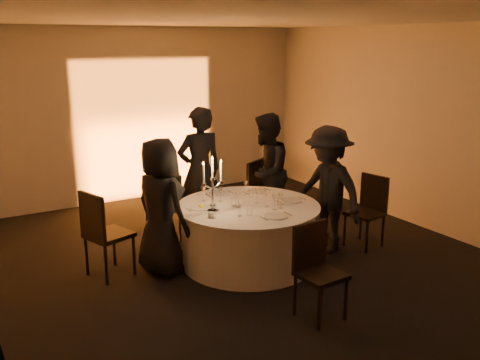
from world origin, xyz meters
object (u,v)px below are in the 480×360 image
chair_back_left (167,203)px  guest_right (328,190)px  banquet_table (248,234)px  guest_left (161,207)px  guest_back_left (200,171)px  chair_left (102,229)px  coffee_cup (211,215)px  candelabra (213,193)px  chair_front (316,265)px  chair_back_right (248,189)px  chair_right (369,207)px  guest_back_right (266,172)px

chair_back_left → guest_right: 2.24m
banquet_table → guest_left: (-1.04, 0.30, 0.45)m
chair_back_left → guest_back_left: guest_back_left is taller
chair_back_left → chair_left: bearing=55.3°
guest_left → coffee_cup: guest_left is taller
candelabra → chair_front: bearing=-74.5°
chair_back_right → guest_right: size_ratio=0.61×
guest_left → candelabra: guest_left is taller
chair_back_right → chair_right: 1.83m
banquet_table → chair_back_left: size_ratio=1.86×
guest_back_right → guest_back_left: bearing=-63.4°
chair_front → guest_right: bearing=43.8°
chair_back_left → candelabra: candelabra is taller
chair_left → chair_right: chair_left is taller
guest_back_right → candelabra: 1.72m
chair_front → guest_back_left: 2.83m
chair_back_right → chair_right: (1.01, -1.52, -0.03)m
banquet_table → candelabra: (-0.50, -0.01, 0.63)m
chair_back_left → guest_back_right: (1.46, -0.30, 0.33)m
candelabra → coffee_cup: bearing=-123.7°
chair_right → coffee_cup: bearing=-103.9°
chair_right → candelabra: 2.32m
guest_back_left → chair_back_left: bearing=5.8°
chair_back_right → banquet_table: bearing=30.0°
chair_right → coffee_cup: size_ratio=8.94×
guest_left → coffee_cup: (0.42, -0.49, -0.03)m
chair_back_left → chair_right: chair_right is taller
chair_back_right → guest_back_left: (-0.76, 0.10, 0.35)m
chair_left → chair_back_right: 2.55m
banquet_table → guest_back_right: guest_back_right is taller
chair_front → guest_left: size_ratio=0.58×
chair_right → chair_back_right: bearing=-157.5°
chair_front → guest_back_right: size_ratio=0.56×
chair_front → banquet_table: bearing=83.0°
chair_back_left → candelabra: bearing=114.4°
chair_back_left → chair_front: bearing=121.4°
banquet_table → chair_back_left: (-0.56, 1.27, 0.16)m
guest_back_left → guest_back_right: 0.98m
guest_back_left → guest_right: guest_back_left is taller
guest_left → candelabra: (0.54, -0.31, 0.18)m
chair_back_left → guest_right: bearing=161.3°
chair_right → chair_front: 2.19m
banquet_table → coffee_cup: size_ratio=16.36×
chair_left → chair_right: bearing=-121.5°
chair_right → candelabra: size_ratio=1.42×
banquet_table → guest_back_left: size_ratio=0.96×
chair_back_right → guest_left: (-1.78, -0.91, 0.25)m
coffee_cup → candelabra: size_ratio=0.16×
guest_right → coffee_cup: guest_right is taller
chair_back_left → coffee_cup: size_ratio=8.81×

